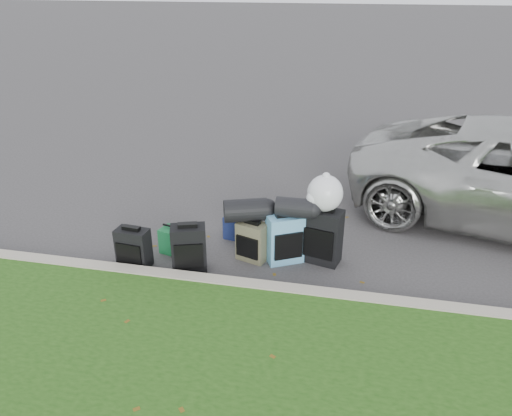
% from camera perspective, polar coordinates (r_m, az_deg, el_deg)
% --- Properties ---
extents(ground, '(120.00, 120.00, 0.00)m').
position_cam_1_polar(ground, '(6.88, 0.48, -4.92)').
color(ground, '#383535').
rests_on(ground, ground).
extents(curb, '(120.00, 0.18, 0.15)m').
position_cam_1_polar(curb, '(6.01, -1.43, -9.01)').
color(curb, '#9E937F').
rests_on(curb, ground).
extents(suitcase_small_black, '(0.44, 0.27, 0.52)m').
position_cam_1_polar(suitcase_small_black, '(6.61, -13.82, -4.45)').
color(suitcase_small_black, black).
rests_on(suitcase_small_black, ground).
extents(suitcase_large_black_left, '(0.49, 0.38, 0.62)m').
position_cam_1_polar(suitcase_large_black_left, '(6.36, -7.67, -4.64)').
color(suitcase_large_black_left, black).
rests_on(suitcase_large_black_left, ground).
extents(suitcase_olive, '(0.44, 0.35, 0.53)m').
position_cam_1_polar(suitcase_olive, '(6.57, -0.42, -3.83)').
color(suitcase_olive, '#44422E').
rests_on(suitcase_olive, ground).
extents(suitcase_teal, '(0.53, 0.46, 0.66)m').
position_cam_1_polar(suitcase_teal, '(6.52, 3.30, -3.51)').
color(suitcase_teal, teal).
rests_on(suitcase_teal, ground).
extents(suitcase_large_black_right, '(0.55, 0.41, 0.74)m').
position_cam_1_polar(suitcase_large_black_right, '(6.54, 7.56, -3.18)').
color(suitcase_large_black_right, black).
rests_on(suitcase_large_black_right, ground).
extents(tote_green, '(0.36, 0.32, 0.35)m').
position_cam_1_polar(tote_green, '(6.87, -9.48, -3.68)').
color(tote_green, '#156131').
rests_on(tote_green, ground).
extents(tote_navy, '(0.35, 0.30, 0.34)m').
position_cam_1_polar(tote_navy, '(7.15, -2.26, -2.15)').
color(tote_navy, '#15204C').
rests_on(tote_navy, ground).
extents(duffel_left, '(0.63, 0.47, 0.30)m').
position_cam_1_polar(duffel_left, '(6.45, -1.20, -0.26)').
color(duffel_left, black).
rests_on(duffel_left, suitcase_olive).
extents(duffel_right, '(0.46, 0.26, 0.26)m').
position_cam_1_polar(duffel_right, '(6.30, 4.37, 0.05)').
color(duffel_right, black).
rests_on(duffel_right, suitcase_teal).
extents(trash_bag, '(0.45, 0.45, 0.45)m').
position_cam_1_polar(trash_bag, '(6.31, 7.90, 1.69)').
color(trash_bag, white).
rests_on(trash_bag, suitcase_large_black_right).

